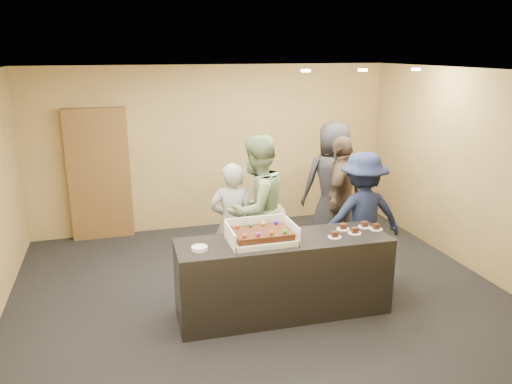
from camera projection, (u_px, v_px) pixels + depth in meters
room at (256, 186)px, 6.01m from camera, size 6.04×6.00×2.70m
serving_counter at (283, 276)px, 5.66m from camera, size 2.42×0.76×0.90m
storage_cabinet at (99, 175)px, 7.82m from camera, size 0.94×0.15×2.08m
cake_box at (261, 237)px, 5.48m from camera, size 0.73×0.50×0.21m
sheet_cake at (262, 233)px, 5.44m from camera, size 0.62×0.43×0.12m
plate_stack at (200, 248)px, 5.23m from camera, size 0.17×0.17×0.04m
slice_a at (335, 235)px, 5.59m from camera, size 0.15×0.15×0.07m
slice_b at (343, 227)px, 5.83m from camera, size 0.15×0.15×0.07m
slice_c at (355, 231)px, 5.71m from camera, size 0.15×0.15×0.07m
slice_d at (364, 225)px, 5.91m from camera, size 0.15×0.15×0.07m
slice_e at (376, 228)px, 5.83m from camera, size 0.15×0.15×0.07m
person_server_grey at (232, 224)px, 6.35m from camera, size 0.63×0.47×1.59m
person_sage_man at (257, 209)px, 6.39m from camera, size 1.17×1.10×1.92m
person_navy_man at (362, 216)px, 6.46m from camera, size 1.13×0.70×1.69m
person_brown_extra at (341, 197)px, 7.18m from camera, size 1.00×1.08×1.77m
person_dark_suit at (333, 184)px, 7.59m from camera, size 1.01×0.73×1.92m
ceiling_spotlights at (363, 70)px, 6.53m from camera, size 1.72×0.12×0.03m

